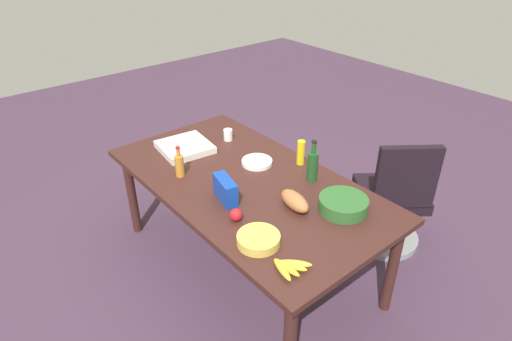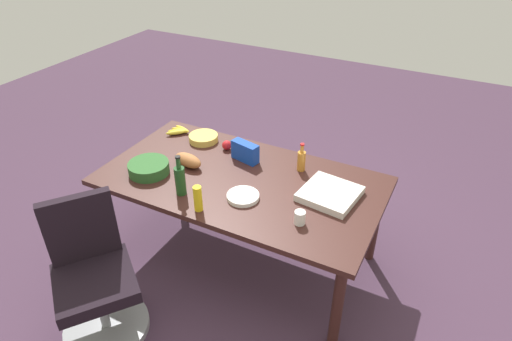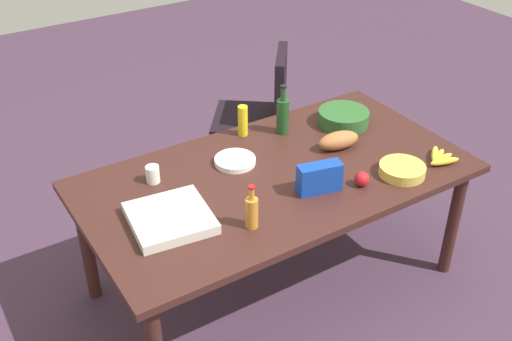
{
  "view_description": "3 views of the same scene",
  "coord_description": "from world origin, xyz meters",
  "px_view_note": "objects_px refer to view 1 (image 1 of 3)",
  "views": [
    {
      "loc": [
        1.93,
        -1.52,
        2.29
      ],
      "look_at": [
        0.02,
        0.07,
        0.81
      ],
      "focal_mm": 30.27,
      "sensor_mm": 36.0,
      "label": 1
    },
    {
      "loc": [
        -1.31,
        2.3,
        2.53
      ],
      "look_at": [
        -0.08,
        -0.09,
        0.8
      ],
      "focal_mm": 31.0,
      "sensor_mm": 36.0,
      "label": 2
    },
    {
      "loc": [
        -1.51,
        -2.21,
        2.5
      ],
      "look_at": [
        -0.1,
        0.03,
        0.79
      ],
      "focal_mm": 43.28,
      "sensor_mm": 36.0,
      "label": 3
    }
  ],
  "objects_px": {
    "salad_bowl": "(343,204)",
    "wine_bottle": "(312,165)",
    "bread_loaf": "(295,201)",
    "dressing_bottle": "(179,165)",
    "office_chair": "(391,205)",
    "paper_plate_stack": "(257,162)",
    "chip_bag_blue": "(225,190)",
    "pizza_box": "(185,147)",
    "paper_cup": "(228,135)",
    "mustard_bottle": "(301,153)",
    "apple_red": "(236,215)",
    "conference_table": "(247,189)",
    "banana_bunch": "(289,266)",
    "chip_bowl": "(259,239)"
  },
  "relations": [
    {
      "from": "salad_bowl",
      "to": "wine_bottle",
      "type": "height_order",
      "value": "wine_bottle"
    },
    {
      "from": "bread_loaf",
      "to": "dressing_bottle",
      "type": "relative_size",
      "value": 1.08
    },
    {
      "from": "bread_loaf",
      "to": "office_chair",
      "type": "bearing_deg",
      "value": 85.21
    },
    {
      "from": "bread_loaf",
      "to": "dressing_bottle",
      "type": "bearing_deg",
      "value": -156.37
    },
    {
      "from": "office_chair",
      "to": "paper_plate_stack",
      "type": "distance_m",
      "value": 1.1
    },
    {
      "from": "paper_plate_stack",
      "to": "chip_bag_blue",
      "type": "bearing_deg",
      "value": -63.29
    },
    {
      "from": "pizza_box",
      "to": "paper_cup",
      "type": "xyz_separation_m",
      "value": [
        0.07,
        0.35,
        0.02
      ]
    },
    {
      "from": "mustard_bottle",
      "to": "paper_cup",
      "type": "relative_size",
      "value": 2.0
    },
    {
      "from": "apple_red",
      "to": "paper_plate_stack",
      "type": "height_order",
      "value": "apple_red"
    },
    {
      "from": "pizza_box",
      "to": "wine_bottle",
      "type": "height_order",
      "value": "wine_bottle"
    },
    {
      "from": "office_chair",
      "to": "mustard_bottle",
      "type": "relative_size",
      "value": 5.34
    },
    {
      "from": "apple_red",
      "to": "paper_cup",
      "type": "bearing_deg",
      "value": 145.99
    },
    {
      "from": "paper_plate_stack",
      "to": "dressing_bottle",
      "type": "bearing_deg",
      "value": -112.6
    },
    {
      "from": "paper_cup",
      "to": "paper_plate_stack",
      "type": "bearing_deg",
      "value": -8.96
    },
    {
      "from": "wine_bottle",
      "to": "paper_plate_stack",
      "type": "bearing_deg",
      "value": -160.38
    },
    {
      "from": "paper_plate_stack",
      "to": "mustard_bottle",
      "type": "distance_m",
      "value": 0.32
    },
    {
      "from": "salad_bowl",
      "to": "conference_table",
      "type": "bearing_deg",
      "value": -159.47
    },
    {
      "from": "chip_bag_blue",
      "to": "banana_bunch",
      "type": "distance_m",
      "value": 0.72
    },
    {
      "from": "chip_bowl",
      "to": "bread_loaf",
      "type": "bearing_deg",
      "value": 106.57
    },
    {
      "from": "wine_bottle",
      "to": "banana_bunch",
      "type": "xyz_separation_m",
      "value": [
        0.53,
        -0.71,
        -0.09
      ]
    },
    {
      "from": "chip_bag_blue",
      "to": "office_chair",
      "type": "bearing_deg",
      "value": 71.41
    },
    {
      "from": "office_chair",
      "to": "salad_bowl",
      "type": "bearing_deg",
      "value": -80.99
    },
    {
      "from": "pizza_box",
      "to": "banana_bunch",
      "type": "relative_size",
      "value": 1.9
    },
    {
      "from": "apple_red",
      "to": "wine_bottle",
      "type": "xyz_separation_m",
      "value": [
        -0.03,
        0.66,
        0.08
      ]
    },
    {
      "from": "conference_table",
      "to": "mustard_bottle",
      "type": "bearing_deg",
      "value": 81.37
    },
    {
      "from": "bread_loaf",
      "to": "chip_bag_blue",
      "type": "xyz_separation_m",
      "value": [
        -0.34,
        -0.27,
        0.02
      ]
    },
    {
      "from": "apple_red",
      "to": "office_chair",
      "type": "bearing_deg",
      "value": 80.94
    },
    {
      "from": "chip_bowl",
      "to": "salad_bowl",
      "type": "xyz_separation_m",
      "value": [
        0.09,
        0.59,
        0.01
      ]
    },
    {
      "from": "chip_bowl",
      "to": "chip_bag_blue",
      "type": "height_order",
      "value": "chip_bag_blue"
    },
    {
      "from": "office_chair",
      "to": "bread_loaf",
      "type": "bearing_deg",
      "value": -94.79
    },
    {
      "from": "conference_table",
      "to": "wine_bottle",
      "type": "distance_m",
      "value": 0.48
    },
    {
      "from": "salad_bowl",
      "to": "chip_bag_blue",
      "type": "height_order",
      "value": "chip_bag_blue"
    },
    {
      "from": "paper_plate_stack",
      "to": "salad_bowl",
      "type": "height_order",
      "value": "salad_bowl"
    },
    {
      "from": "paper_cup",
      "to": "dressing_bottle",
      "type": "height_order",
      "value": "dressing_bottle"
    },
    {
      "from": "banana_bunch",
      "to": "chip_bag_blue",
      "type": "bearing_deg",
      "value": 169.81
    },
    {
      "from": "paper_cup",
      "to": "mustard_bottle",
      "type": "bearing_deg",
      "value": 15.18
    },
    {
      "from": "office_chair",
      "to": "salad_bowl",
      "type": "xyz_separation_m",
      "value": [
        0.12,
        -0.77,
        0.42
      ]
    },
    {
      "from": "pizza_box",
      "to": "apple_red",
      "type": "bearing_deg",
      "value": -6.95
    },
    {
      "from": "paper_plate_stack",
      "to": "paper_cup",
      "type": "relative_size",
      "value": 2.44
    },
    {
      "from": "paper_cup",
      "to": "salad_bowl",
      "type": "bearing_deg",
      "value": -1.5
    },
    {
      "from": "dressing_bottle",
      "to": "banana_bunch",
      "type": "relative_size",
      "value": 1.17
    },
    {
      "from": "salad_bowl",
      "to": "paper_cup",
      "type": "bearing_deg",
      "value": 178.5
    },
    {
      "from": "chip_bag_blue",
      "to": "paper_cup",
      "type": "bearing_deg",
      "value": 142.38
    },
    {
      "from": "wine_bottle",
      "to": "banana_bunch",
      "type": "height_order",
      "value": "wine_bottle"
    },
    {
      "from": "pizza_box",
      "to": "dressing_bottle",
      "type": "distance_m",
      "value": 0.38
    },
    {
      "from": "office_chair",
      "to": "chip_bowl",
      "type": "height_order",
      "value": "office_chair"
    },
    {
      "from": "pizza_box",
      "to": "chip_bowl",
      "type": "distance_m",
      "value": 1.22
    },
    {
      "from": "conference_table",
      "to": "banana_bunch",
      "type": "bearing_deg",
      "value": -24.69
    },
    {
      "from": "mustard_bottle",
      "to": "paper_cup",
      "type": "bearing_deg",
      "value": -164.82
    },
    {
      "from": "wine_bottle",
      "to": "chip_bag_blue",
      "type": "relative_size",
      "value": 1.35
    }
  ]
}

